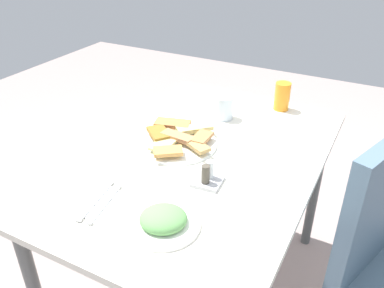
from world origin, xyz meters
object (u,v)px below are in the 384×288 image
object	(u,v)px
drinking_glass	(224,108)
spoon	(105,203)
pide_platter	(178,140)
soda_can	(282,96)
dining_table	(202,174)
paper_napkin	(101,203)
salad_plate_greens	(163,221)
condiment_caddy	(208,177)
fork	(96,200)

from	to	relation	value
drinking_glass	spoon	world-z (taller)	drinking_glass
pide_platter	soda_can	world-z (taller)	soda_can
dining_table	paper_napkin	xyz separation A→B (m)	(0.38, -0.15, 0.08)
salad_plate_greens	soda_can	bearing A→B (deg)	176.10
paper_napkin	condiment_caddy	world-z (taller)	condiment_caddy
fork	salad_plate_greens	bearing A→B (deg)	80.36
fork	soda_can	bearing A→B (deg)	151.48
salad_plate_greens	spoon	xyz separation A→B (m)	(0.00, -0.20, -0.01)
salad_plate_greens	fork	xyz separation A→B (m)	(0.00, -0.23, -0.01)
dining_table	condiment_caddy	size ratio (longest dim) A/B	12.30
dining_table	fork	size ratio (longest dim) A/B	6.01
soda_can	spoon	bearing A→B (deg)	-16.24
dining_table	spoon	distance (m)	0.41
salad_plate_greens	condiment_caddy	bearing A→B (deg)	175.57
pide_platter	condiment_caddy	size ratio (longest dim) A/B	3.20
fork	condiment_caddy	distance (m)	0.35
pide_platter	salad_plate_greens	size ratio (longest dim) A/B	1.53
pide_platter	paper_napkin	world-z (taller)	pide_platter
pide_platter	soda_can	distance (m)	0.54
pide_platter	salad_plate_greens	distance (m)	0.45
dining_table	drinking_glass	bearing A→B (deg)	-170.15
soda_can	condiment_caddy	size ratio (longest dim) A/B	1.25
dining_table	condiment_caddy	world-z (taller)	condiment_caddy
condiment_caddy	drinking_glass	bearing A→B (deg)	-162.33
drinking_glass	paper_napkin	distance (m)	0.70
pide_platter	spoon	world-z (taller)	pide_platter
salad_plate_greens	condiment_caddy	distance (m)	0.24
fork	condiment_caddy	bearing A→B (deg)	123.28
dining_table	soda_can	distance (m)	0.54
drinking_glass	condiment_caddy	world-z (taller)	drinking_glass
pide_platter	fork	size ratio (longest dim) A/B	1.56
dining_table	fork	distance (m)	0.42
soda_can	drinking_glass	bearing A→B (deg)	-43.17
paper_napkin	fork	bearing A→B (deg)	-90.00
salad_plate_greens	pide_platter	bearing A→B (deg)	-155.43
drinking_glass	paper_napkin	size ratio (longest dim) A/B	0.65
pide_platter	salad_plate_greens	bearing A→B (deg)	24.57
spoon	dining_table	bearing A→B (deg)	151.02
salad_plate_greens	condiment_caddy	xyz separation A→B (m)	(-0.24, 0.02, 0.00)
dining_table	condiment_caddy	bearing A→B (deg)	32.57
drinking_glass	paper_napkin	xyz separation A→B (m)	(0.69, -0.09, -0.05)
condiment_caddy	soda_can	bearing A→B (deg)	176.30
drinking_glass	paper_napkin	world-z (taller)	drinking_glass
pide_platter	soda_can	xyz separation A→B (m)	(-0.48, 0.25, 0.04)
spoon	fork	bearing A→B (deg)	-100.47
pide_platter	fork	bearing A→B (deg)	-6.81
fork	condiment_caddy	world-z (taller)	condiment_caddy
soda_can	drinking_glass	distance (m)	0.27
paper_napkin	spoon	world-z (taller)	spoon
paper_napkin	fork	distance (m)	0.02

